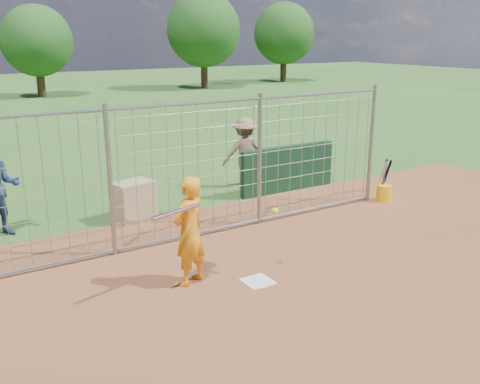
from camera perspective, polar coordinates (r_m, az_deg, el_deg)
ground at (r=8.49m, az=1.16°, el=-9.08°), size 100.00×100.00×0.00m
infield_dirt at (r=6.52m, az=16.49°, el=-18.37°), size 18.00×18.00×0.00m
home_plate at (r=8.33m, az=1.92°, el=-9.52°), size 0.43×0.43×0.02m
dugout_wall at (r=12.94m, az=5.09°, el=2.49°), size 2.60×0.20×1.10m
batter at (r=8.01m, az=-5.43°, el=-4.19°), size 0.73×0.62×1.69m
bystander_c at (r=13.21m, az=0.50°, el=4.25°), size 1.25×0.91×1.73m
equipment_bin at (r=11.12m, az=-11.24°, el=-0.92°), size 0.90×0.70×0.80m
equipment_in_play at (r=7.65m, az=-4.04°, el=-2.08°), size 2.08×0.33×0.32m
bucket_with_bats at (r=12.59m, az=15.09°, el=0.15°), size 0.34×0.38×0.98m
backstop_fence at (r=9.70m, az=-5.27°, el=2.06°), size 9.08×0.08×2.60m
tree_line at (r=35.30m, az=-20.79°, el=15.53°), size 44.66×6.72×6.48m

